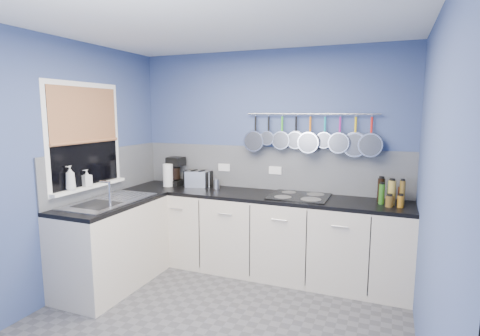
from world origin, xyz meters
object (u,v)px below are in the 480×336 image
Objects in this scene: soap_bottle_a at (70,178)px; toaster at (198,179)px; canister at (216,184)px; coffee_maker at (175,171)px; hob at (299,196)px; soap_bottle_b at (87,178)px; paper_towel at (168,175)px.

toaster is at bearing 61.35° from soap_bottle_a.
toaster is at bearing 171.30° from canister.
soap_bottle_a is 1.34m from coffee_maker.
coffee_maker is 1.60m from hob.
soap_bottle_a is 0.39× the size of hob.
toaster is (0.70, 1.07, -0.14)m from soap_bottle_b.
paper_towel reaches higher than hob.
toaster is (0.31, 0.01, -0.08)m from coffee_maker.
soap_bottle_a reaches higher than coffee_maker.
toaster is 2.59× the size of canister.
paper_towel is 0.62m from canister.
coffee_maker is at bearing 177.00° from hob.
paper_towel is 2.36× the size of canister.
soap_bottle_b is at bearing -141.67° from toaster.
soap_bottle_b is at bearing -110.36° from paper_towel.
hob is at bearing 31.05° from soap_bottle_a.
soap_bottle_a is 1.23m from paper_towel.
soap_bottle_b is at bearing 90.00° from soap_bottle_a.
paper_towel reaches higher than toaster.
soap_bottle_b is 1.29m from toaster.
paper_towel is at bearing -172.48° from canister.
paper_towel is 0.91× the size of toaster.
paper_towel is at bearing -179.10° from hob.
hob is at bearing -22.74° from toaster.
soap_bottle_b is 0.63× the size of paper_towel.
soap_bottle_b is 0.28× the size of hob.
soap_bottle_b reaches higher than canister.
canister is at bearing -27.15° from toaster.
soap_bottle_a is 1.48m from toaster.
soap_bottle_b is 1.49× the size of canister.
paper_towel is (0.35, 1.17, -0.13)m from soap_bottle_a.
toaster is at bearing 19.11° from paper_towel.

